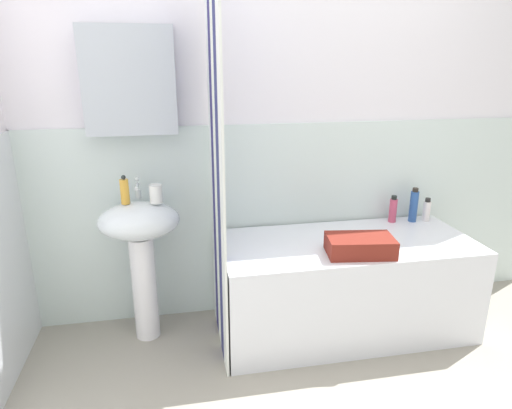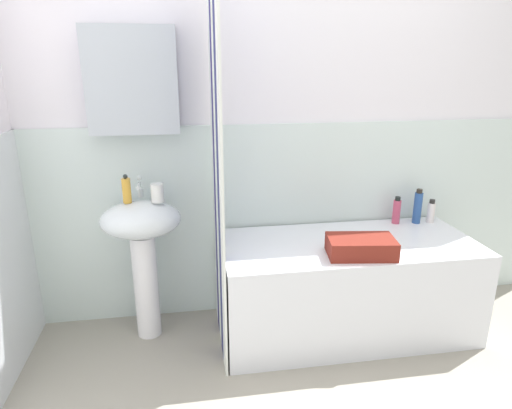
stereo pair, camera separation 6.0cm
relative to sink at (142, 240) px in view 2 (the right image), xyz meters
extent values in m
cube|color=white|center=(0.89, 0.24, 0.60)|extent=(3.60, 0.05, 2.40)
cube|color=silver|center=(0.89, 0.21, 0.00)|extent=(3.60, 0.02, 1.20)
cube|color=silver|center=(0.00, 0.15, 0.85)|extent=(0.48, 0.12, 0.56)
cylinder|color=white|center=(0.00, 0.00, -0.29)|extent=(0.14, 0.14, 0.62)
ellipsoid|color=white|center=(0.00, 0.00, 0.12)|extent=(0.44, 0.34, 0.20)
cylinder|color=silver|center=(0.00, 0.10, 0.24)|extent=(0.03, 0.03, 0.05)
cylinder|color=silver|center=(0.00, 0.05, 0.30)|extent=(0.02, 0.10, 0.02)
sphere|color=silver|center=(0.00, 0.10, 0.33)|extent=(0.03, 0.03, 0.03)
cylinder|color=gold|center=(-0.06, 0.00, 0.29)|extent=(0.05, 0.05, 0.13)
sphere|color=#232B2A|center=(-0.06, 0.00, 0.37)|extent=(0.02, 0.02, 0.02)
cylinder|color=white|center=(0.10, -0.01, 0.27)|extent=(0.07, 0.07, 0.10)
cube|color=white|center=(1.16, -0.13, -0.32)|extent=(1.46, 0.65, 0.57)
cube|color=white|center=(0.42, -0.39, 0.40)|extent=(0.01, 0.13, 2.00)
cube|color=navy|center=(0.42, -0.26, 0.40)|extent=(0.01, 0.13, 2.00)
cube|color=white|center=(0.42, -0.13, 0.40)|extent=(0.01, 0.13, 2.00)
cube|color=navy|center=(0.42, 0.00, 0.40)|extent=(0.01, 0.13, 2.00)
cube|color=white|center=(0.42, 0.13, 0.40)|extent=(0.01, 0.13, 2.00)
cylinder|color=white|center=(1.79, 0.09, 0.03)|extent=(0.05, 0.05, 0.13)
cylinder|color=black|center=(1.79, 0.09, 0.10)|extent=(0.03, 0.03, 0.02)
cylinder|color=#2A5297|center=(1.70, 0.10, 0.06)|extent=(0.05, 0.05, 0.20)
cylinder|color=#2A241E|center=(1.70, 0.10, 0.18)|extent=(0.04, 0.04, 0.02)
cylinder|color=#C34666|center=(1.56, 0.12, 0.04)|extent=(0.05, 0.05, 0.15)
cylinder|color=black|center=(1.56, 0.12, 0.13)|extent=(0.03, 0.03, 0.02)
cube|color=maroon|center=(1.15, -0.32, 0.01)|extent=(0.38, 0.25, 0.10)
camera|label=1|loc=(0.20, -2.36, 0.94)|focal=31.13mm
camera|label=2|loc=(0.26, -2.37, 0.94)|focal=31.13mm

